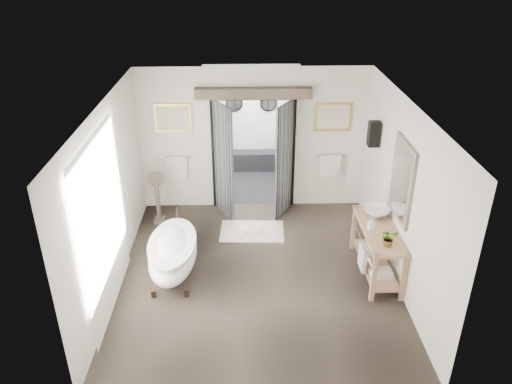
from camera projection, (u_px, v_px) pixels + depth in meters
ground_plane at (257, 275)px, 8.30m from camera, size 5.00×5.00×0.00m
room_shell at (255, 178)px, 7.34m from camera, size 4.52×5.02×2.91m
shower_room at (252, 139)px, 11.45m from camera, size 2.22×2.01×2.51m
back_wall_dressing at (254, 138)px, 9.66m from camera, size 3.82×0.76×2.52m
clawfoot_tub at (173, 252)px, 8.16m from camera, size 0.78×1.74×0.85m
vanity at (376, 247)px, 8.14m from camera, size 0.57×1.60×0.85m
pedestal_mirror at (158, 201)px, 9.66m from camera, size 0.32×0.21×1.09m
rug at (252, 231)px, 9.54m from camera, size 1.24×0.86×0.01m
slippers at (252, 228)px, 9.57m from camera, size 0.34×0.26×0.05m
basin at (377, 213)px, 8.30m from camera, size 0.48×0.48×0.16m
plant at (389, 238)px, 7.48m from camera, size 0.28×0.26×0.28m
soap_bottle_a at (371, 224)px, 7.93m from camera, size 0.11×0.11×0.21m
soap_bottle_b at (369, 204)px, 8.56m from camera, size 0.16×0.16×0.16m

